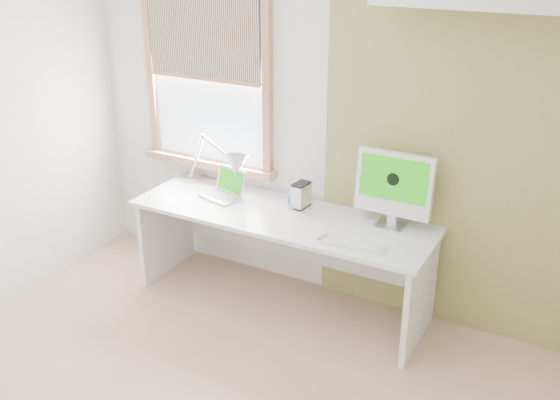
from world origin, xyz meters
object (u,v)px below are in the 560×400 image
Objects in this scene: desk_lamp at (227,165)px; imac at (394,185)px; desk at (285,235)px; laptop at (225,190)px; external_drive at (301,195)px.

imac reaches higher than desk_lamp.
desk_lamp is 1.31m from imac.
desk is 6.38× the size of laptop.
external_drive reaches higher than desk.
laptop is 0.60m from external_drive.
desk_lamp is at bearing 112.50° from laptop.
desk is at bearing -168.97° from imac.
imac reaches higher than desk.
desk is at bearing -2.44° from laptop.
laptop reaches higher than desk.
desk_lamp is (-0.56, 0.12, 0.41)m from desk.
desk_lamp is 0.19m from laptop.
laptop is at bearing -174.46° from imac.
imac is (1.31, 0.03, 0.08)m from desk_lamp.
desk_lamp is 3.77× the size of external_drive.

